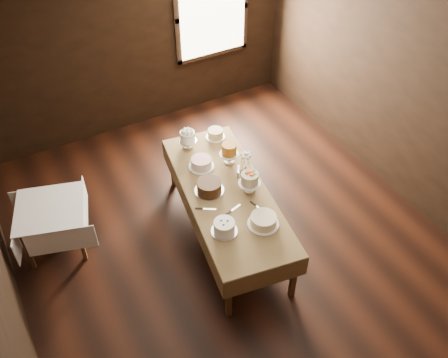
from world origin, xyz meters
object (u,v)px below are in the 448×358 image
cake_meringue (188,140)px  cake_server_d (238,169)px  cake_caramel (229,154)px  cake_server_b (261,209)px  cake_flowers (249,183)px  flower_vase (245,171)px  cake_chocolate (209,187)px  cake_server_a (236,208)px  cake_server_c (212,177)px  cake_lattice (201,163)px  cake_swirl (224,227)px  side_table (50,212)px  cake_cream (263,221)px  display_table (226,195)px  cake_speckled (215,134)px  cake_server_e (210,209)px

cake_meringue → cake_server_d: 0.80m
cake_caramel → cake_server_b: (-0.09, -0.91, -0.12)m
cake_caramel → cake_server_d: (0.03, -0.19, -0.12)m
cake_flowers → flower_vase: bearing=69.4°
cake_chocolate → cake_server_a: (0.14, -0.40, -0.06)m
cake_meringue → cake_server_c: (0.00, -0.67, -0.11)m
cake_server_a → flower_vase: 0.57m
cake_lattice → cake_server_a: bearing=-88.3°
cake_swirl → cake_server_b: cake_swirl is taller
side_table → cake_server_a: size_ratio=4.08×
cake_cream → cake_server_c: 0.97m
display_table → cake_chocolate: size_ratio=6.43×
cake_chocolate → cake_server_c: size_ratio=1.64×
cake_server_b → cake_speckled: bearing=158.9°
display_table → cake_meringue: cake_meringue is taller
cake_server_e → cake_flowers: bearing=37.0°
cake_speckled → cake_cream: 1.66m
cake_speckled → cake_lattice: cake_speckled is taller
cake_server_c → cake_server_e: same height
cake_chocolate → flower_vase: cake_chocolate is taller
flower_vase → cake_meringue: bearing=114.0°
cake_caramel → cake_flowers: bearing=-94.7°
cake_lattice → cake_caramel: 0.37m
cake_caramel → cake_server_a: cake_caramel is taller
cake_caramel → cake_server_a: size_ratio=1.18×
cake_server_e → cake_swirl: bearing=-60.8°
cake_meringue → cake_server_a: cake_meringue is taller
cake_cream → cake_server_e: bearing=130.2°
display_table → cake_server_a: 0.29m
display_table → cake_swirl: bearing=-121.2°
cake_speckled → cake_caramel: size_ratio=1.01×
cake_server_a → cake_server_d: (0.36, 0.56, 0.00)m
cake_chocolate → cake_server_c: cake_chocolate is taller
cake_meringue → cake_server_b: bearing=-80.7°
side_table → cake_flowers: cake_flowers is taller
display_table → cake_server_c: 0.32m
cake_cream → cake_server_e: cake_cream is taller
cake_server_a → cake_server_e: bearing=139.6°
cake_lattice → cake_server_b: (0.26, -0.98, -0.05)m
cake_meringue → cake_speckled: bearing=0.8°
cake_lattice → cake_server_c: 0.24m
cake_chocolate → cake_server_e: size_ratio=1.64×
cake_flowers → cake_server_c: cake_flowers is taller
cake_server_b → cake_server_d: same height
cake_meringue → flower_vase: 0.92m
cake_cream → cake_server_a: size_ratio=1.69×
cake_server_a → cake_server_c: 0.60m
cake_lattice → cake_caramel: cake_caramel is taller
cake_lattice → cake_server_e: size_ratio=1.40×
cake_speckled → cake_server_b: 1.44m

